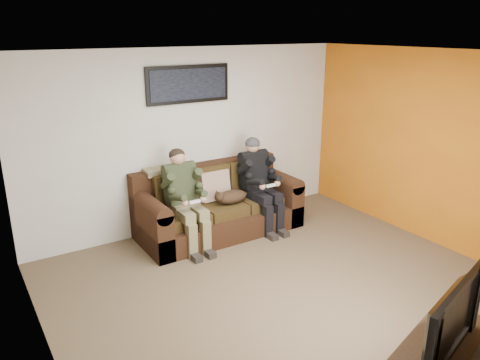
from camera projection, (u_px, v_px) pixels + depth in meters
floor at (285, 288)px, 5.36m from camera, size 5.00×5.00×0.00m
ceiling at (293, 54)px, 4.55m from camera, size 5.00×5.00×0.00m
wall_back at (192, 140)px, 6.76m from camera, size 5.00×0.00×5.00m
wall_left at (38, 234)px, 3.68m from camera, size 0.00×4.50×4.50m
wall_right at (437, 149)px, 6.23m from camera, size 0.00×4.50×4.50m
accent_wall_right at (436, 149)px, 6.23m from camera, size 0.00×4.50×4.50m
sofa at (217, 207)px, 6.80m from camera, size 2.33×1.01×0.95m
throw_pillow at (215, 186)px, 6.73m from camera, size 0.44×0.21×0.44m
throw_blanket at (161, 171)px, 6.49m from camera, size 0.48×0.23×0.08m
person_left at (184, 193)px, 6.21m from camera, size 0.51×0.87×1.32m
person_right at (259, 178)px, 6.82m from camera, size 0.51×0.86×1.33m
cat at (231, 197)px, 6.62m from camera, size 0.66×0.26×0.24m
framed_poster at (188, 84)px, 6.46m from camera, size 1.25×0.05×0.52m
television at (441, 316)px, 3.53m from camera, size 1.07×0.43×0.62m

